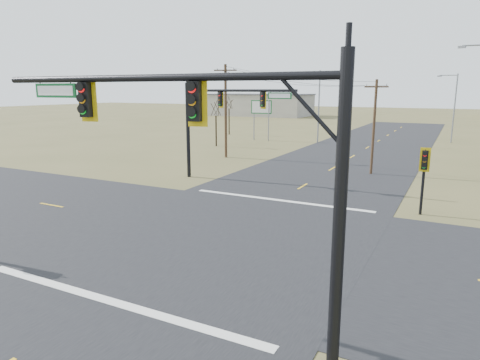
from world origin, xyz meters
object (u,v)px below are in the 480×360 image
at_px(utility_pole_near, 374,125).
at_px(bare_tree_b, 229,103).
at_px(highway_sign, 261,112).
at_px(streetlight_b, 453,104).
at_px(mast_arm_near, 211,138).
at_px(bare_tree_a, 216,108).
at_px(mast_arm_far, 219,111).
at_px(utility_pole_far, 226,110).
at_px(streetlight_c, 320,102).
at_px(pedestal_signal_ne, 424,165).

relative_size(utility_pole_near, bare_tree_b, 1.25).
relative_size(highway_sign, bare_tree_b, 0.89).
height_order(utility_pole_near, streetlight_b, streetlight_b).
xyz_separation_m(mast_arm_near, streetlight_b, (4.73, 53.81, -0.67)).
bearing_deg(mast_arm_near, bare_tree_a, 107.54).
relative_size(mast_arm_far, highway_sign, 1.68).
bearing_deg(utility_pole_near, mast_arm_near, -88.96).
relative_size(highway_sign, streetlight_b, 0.61).
xyz_separation_m(streetlight_b, bare_tree_a, (-25.95, -17.40, -0.33)).
relative_size(mast_arm_near, utility_pole_far, 1.21).
distance_m(mast_arm_far, bare_tree_a, 20.64).
xyz_separation_m(streetlight_b, streetlight_c, (-15.54, -7.99, 0.25)).
bearing_deg(mast_arm_far, streetlight_c, 113.55).
bearing_deg(bare_tree_b, streetlight_b, 8.10).
height_order(utility_pole_near, bare_tree_a, utility_pole_near).
distance_m(streetlight_b, bare_tree_a, 31.25).
bearing_deg(streetlight_c, mast_arm_far, -98.07).
relative_size(streetlight_b, bare_tree_a, 1.51).
distance_m(pedestal_signal_ne, bare_tree_a, 32.94).
bearing_deg(mast_arm_near, mast_arm_far, 106.72).
xyz_separation_m(mast_arm_far, utility_pole_far, (-5.15, 10.27, -0.48)).
bearing_deg(utility_pole_near, utility_pole_far, 171.54).
xyz_separation_m(streetlight_b, bare_tree_b, (-31.19, -4.44, -0.07)).
height_order(mast_arm_near, streetlight_b, streetlight_b).
xyz_separation_m(streetlight_c, bare_tree_b, (-15.65, 3.55, -0.32)).
height_order(pedestal_signal_ne, bare_tree_a, bare_tree_a).
relative_size(highway_sign, streetlight_c, 0.59).
bearing_deg(streetlight_c, bare_tree_a, -146.47).
bearing_deg(bare_tree_b, pedestal_signal_ne, -47.63).
xyz_separation_m(mast_arm_far, utility_pole_near, (10.09, 8.01, -1.29)).
bearing_deg(mast_arm_near, bare_tree_b, 105.49).
relative_size(mast_arm_near, mast_arm_far, 1.24).
distance_m(mast_arm_far, streetlight_b, 38.26).
height_order(pedestal_signal_ne, bare_tree_b, bare_tree_b).
distance_m(utility_pole_far, bare_tree_a, 9.22).
height_order(utility_pole_far, highway_sign, utility_pole_far).
height_order(mast_arm_near, bare_tree_a, mast_arm_near).
height_order(streetlight_b, bare_tree_a, streetlight_b).
bearing_deg(pedestal_signal_ne, mast_arm_far, 164.67).
distance_m(mast_arm_near, mast_arm_far, 21.52).
height_order(streetlight_b, streetlight_c, streetlight_c).
distance_m(utility_pole_near, streetlight_b, 27.58).
relative_size(utility_pole_near, highway_sign, 1.41).
relative_size(utility_pole_near, streetlight_b, 0.87).
xyz_separation_m(utility_pole_far, highway_sign, (-3.05, 15.58, -0.97)).
bearing_deg(bare_tree_a, streetlight_b, 33.84).
distance_m(mast_arm_near, highway_sign, 48.42).
height_order(utility_pole_near, streetlight_c, streetlight_c).
bearing_deg(mast_arm_far, mast_arm_near, -37.54).
bearing_deg(streetlight_b, highway_sign, -139.38).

